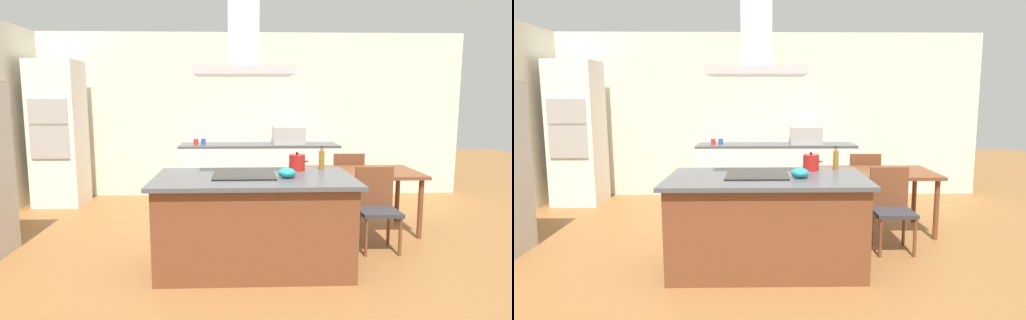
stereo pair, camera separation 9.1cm
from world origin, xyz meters
TOP-DOWN VIEW (x-y plane):
  - ground at (0.00, 1.50)m, footprint 16.00×16.00m
  - wall_back at (0.00, 3.25)m, footprint 7.20×0.10m
  - kitchen_island at (0.00, 0.00)m, footprint 1.90×1.08m
  - cooktop at (-0.09, 0.00)m, footprint 0.60×0.44m
  - tea_kettle at (0.46, 0.33)m, footprint 0.22×0.17m
  - olive_oil_bottle at (0.72, 0.37)m, footprint 0.06×0.06m
  - mixing_bowl at (0.31, -0.08)m, footprint 0.17×0.17m
  - back_counter at (0.18, 2.88)m, footprint 2.54×0.62m
  - countertop_microwave at (0.66, 2.88)m, footprint 0.50×0.38m
  - coffee_mug_red at (-0.83, 2.84)m, footprint 0.08×0.08m
  - coffee_mug_blue at (-0.71, 2.87)m, footprint 0.08×0.08m
  - wall_oven_stack at (-2.90, 2.65)m, footprint 0.70×0.66m
  - dining_table at (1.36, 1.15)m, footprint 1.40×0.90m
  - chair_facing_back_wall at (1.36, 1.81)m, footprint 0.42×0.42m
  - chair_facing_island at (1.36, 0.48)m, footprint 0.42×0.42m
  - range_hood at (-0.09, 0.00)m, footprint 0.90×0.55m

SIDE VIEW (x-z plane):
  - ground at x=0.00m, z-range 0.00..0.00m
  - back_counter at x=0.18m, z-range 0.00..0.90m
  - kitchen_island at x=0.00m, z-range 0.00..0.90m
  - chair_facing_back_wall at x=1.36m, z-range 0.06..0.95m
  - chair_facing_island at x=1.36m, z-range 0.06..0.95m
  - dining_table at x=1.36m, z-range 0.29..1.04m
  - cooktop at x=-0.09m, z-range 0.90..0.91m
  - coffee_mug_red at x=-0.83m, z-range 0.90..0.99m
  - coffee_mug_blue at x=-0.71m, z-range 0.90..0.99m
  - mixing_bowl at x=0.31m, z-range 0.90..0.99m
  - tea_kettle at x=0.46m, z-range 0.89..1.08m
  - olive_oil_bottle at x=0.72m, z-range 0.88..1.13m
  - countertop_microwave at x=0.66m, z-range 0.90..1.18m
  - wall_oven_stack at x=-2.90m, z-range 0.00..2.20m
  - wall_back at x=0.00m, z-range 0.00..2.70m
  - range_hood at x=-0.09m, z-range 1.71..2.49m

